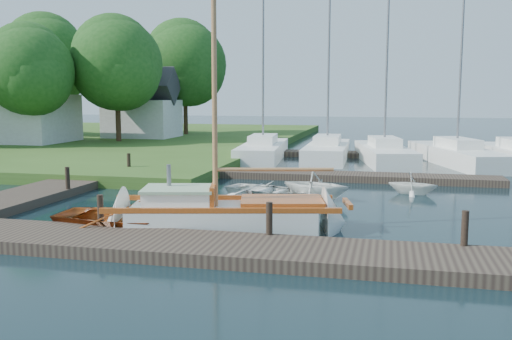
% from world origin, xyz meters
% --- Properties ---
extents(ground, '(160.00, 160.00, 0.00)m').
position_xyz_m(ground, '(0.00, 0.00, 0.00)').
color(ground, black).
rests_on(ground, ground).
extents(near_dock, '(18.00, 2.20, 0.30)m').
position_xyz_m(near_dock, '(0.00, -6.00, 0.15)').
color(near_dock, '#31251F').
rests_on(near_dock, ground).
extents(left_dock, '(2.20, 18.00, 0.30)m').
position_xyz_m(left_dock, '(-8.00, 2.00, 0.15)').
color(left_dock, '#31251F').
rests_on(left_dock, ground).
extents(far_dock, '(14.00, 1.60, 0.30)m').
position_xyz_m(far_dock, '(2.00, 6.50, 0.15)').
color(far_dock, '#31251F').
rests_on(far_dock, ground).
extents(pontoon, '(30.00, 1.60, 0.30)m').
position_xyz_m(pontoon, '(10.00, 16.00, 0.15)').
color(pontoon, '#31251F').
rests_on(pontoon, ground).
extents(mooring_post_1, '(0.16, 0.16, 0.80)m').
position_xyz_m(mooring_post_1, '(-3.00, -5.00, 0.70)').
color(mooring_post_1, black).
rests_on(mooring_post_1, near_dock).
extents(mooring_post_2, '(0.16, 0.16, 0.80)m').
position_xyz_m(mooring_post_2, '(1.50, -5.00, 0.70)').
color(mooring_post_2, black).
rests_on(mooring_post_2, near_dock).
extents(mooring_post_3, '(0.16, 0.16, 0.80)m').
position_xyz_m(mooring_post_3, '(6.00, -5.00, 0.70)').
color(mooring_post_3, black).
rests_on(mooring_post_3, near_dock).
extents(mooring_post_4, '(0.16, 0.16, 0.80)m').
position_xyz_m(mooring_post_4, '(-7.00, 0.00, 0.70)').
color(mooring_post_4, black).
rests_on(mooring_post_4, left_dock).
extents(mooring_post_5, '(0.16, 0.16, 0.80)m').
position_xyz_m(mooring_post_5, '(-7.00, 5.00, 0.70)').
color(mooring_post_5, black).
rests_on(mooring_post_5, left_dock).
extents(sailboat, '(7.41, 3.55, 9.83)m').
position_xyz_m(sailboat, '(0.09, -3.61, 0.34)').
color(sailboat, white).
rests_on(sailboat, ground).
extents(dinghy, '(4.44, 3.23, 0.90)m').
position_xyz_m(dinghy, '(-2.41, -4.24, 0.45)').
color(dinghy, brown).
rests_on(dinghy, ground).
extents(tender_b, '(2.97, 2.75, 1.30)m').
position_xyz_m(tender_b, '(1.81, 1.48, 0.65)').
color(tender_b, white).
rests_on(tender_b, ground).
extents(tender_c, '(3.81, 3.28, 0.66)m').
position_xyz_m(tender_c, '(0.02, 1.64, 0.33)').
color(tender_c, white).
rests_on(tender_c, ground).
extents(tender_d, '(2.08, 1.89, 0.95)m').
position_xyz_m(tender_d, '(5.20, 3.52, 0.48)').
color(tender_d, white).
rests_on(tender_d, ground).
extents(marina_boat_0, '(3.00, 8.70, 11.86)m').
position_xyz_m(marina_boat_0, '(-2.78, 13.65, 0.58)').
color(marina_boat_0, white).
rests_on(marina_boat_0, ground).
extents(marina_boat_1, '(2.42, 8.25, 11.53)m').
position_xyz_m(marina_boat_1, '(0.87, 14.17, 0.57)').
color(marina_boat_1, white).
rests_on(marina_boat_1, ground).
extents(marina_boat_2, '(3.66, 8.50, 11.24)m').
position_xyz_m(marina_boat_2, '(4.05, 13.50, 0.57)').
color(marina_boat_2, white).
rests_on(marina_boat_2, ground).
extents(marina_boat_3, '(4.81, 9.54, 12.60)m').
position_xyz_m(marina_boat_3, '(7.83, 13.59, 0.58)').
color(marina_boat_3, white).
rests_on(marina_boat_3, ground).
extents(house_a, '(6.30, 5.00, 6.29)m').
position_xyz_m(house_a, '(-20.00, 16.00, 2.96)').
color(house_a, beige).
rests_on(house_a, shore).
extents(house_c, '(5.25, 4.00, 5.28)m').
position_xyz_m(house_c, '(-14.00, 22.00, 2.58)').
color(house_c, beige).
rests_on(house_c, shore).
extents(tree_2, '(5.83, 5.75, 7.82)m').
position_xyz_m(tree_2, '(-18.00, 14.05, 5.25)').
color(tree_2, '#332114').
rests_on(tree_2, shore).
extents(tree_3, '(6.41, 6.38, 8.74)m').
position_xyz_m(tree_3, '(-14.00, 18.05, 5.81)').
color(tree_3, '#332114').
rests_on(tree_3, shore).
extents(tree_4, '(7.01, 7.01, 9.66)m').
position_xyz_m(tree_4, '(-22.00, 22.05, 6.37)').
color(tree_4, '#332114').
rests_on(tree_4, shore).
extents(tree_7, '(6.83, 6.83, 9.38)m').
position_xyz_m(tree_7, '(-12.00, 26.05, 6.20)').
color(tree_7, '#332114').
rests_on(tree_7, shore).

